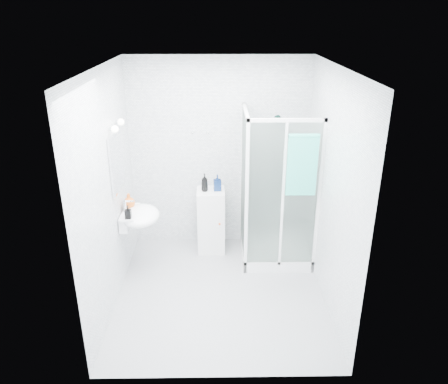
{
  "coord_description": "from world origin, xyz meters",
  "views": [
    {
      "loc": [
        -0.02,
        -4.33,
        3.11
      ],
      "look_at": [
        0.05,
        0.35,
        1.15
      ],
      "focal_mm": 35.0,
      "sensor_mm": 36.0,
      "label": 1
    }
  ],
  "objects_px": {
    "wall_basin": "(139,216)",
    "shower_enclosure": "(271,229)",
    "soap_dispenser_orange": "(129,201)",
    "soap_dispenser_black": "(128,212)",
    "shampoo_bottle_a": "(205,183)",
    "storage_cabinet": "(211,221)",
    "shampoo_bottle_b": "(217,183)",
    "hand_towel": "(302,164)"
  },
  "relations": [
    {
      "from": "wall_basin",
      "to": "soap_dispenser_black",
      "type": "xyz_separation_m",
      "value": [
        -0.08,
        -0.19,
        0.14
      ]
    },
    {
      "from": "storage_cabinet",
      "to": "soap_dispenser_orange",
      "type": "distance_m",
      "value": 1.21
    },
    {
      "from": "wall_basin",
      "to": "shampoo_bottle_a",
      "type": "bearing_deg",
      "value": 35.2
    },
    {
      "from": "soap_dispenser_black",
      "to": "shampoo_bottle_b",
      "type": "bearing_deg",
      "value": 36.52
    },
    {
      "from": "shampoo_bottle_b",
      "to": "soap_dispenser_orange",
      "type": "xyz_separation_m",
      "value": [
        -1.08,
        -0.47,
        -0.04
      ]
    },
    {
      "from": "hand_towel",
      "to": "shampoo_bottle_b",
      "type": "height_order",
      "value": "hand_towel"
    },
    {
      "from": "shower_enclosure",
      "to": "storage_cabinet",
      "type": "relative_size",
      "value": 2.24
    },
    {
      "from": "shower_enclosure",
      "to": "wall_basin",
      "type": "xyz_separation_m",
      "value": [
        -1.66,
        -0.32,
        0.35
      ]
    },
    {
      "from": "soap_dispenser_black",
      "to": "hand_towel",
      "type": "bearing_deg",
      "value": 2.99
    },
    {
      "from": "wall_basin",
      "to": "storage_cabinet",
      "type": "distance_m",
      "value": 1.09
    },
    {
      "from": "wall_basin",
      "to": "shampoo_bottle_b",
      "type": "bearing_deg",
      "value": 31.14
    },
    {
      "from": "wall_basin",
      "to": "shampoo_bottle_a",
      "type": "xyz_separation_m",
      "value": [
        0.79,
        0.56,
        0.21
      ]
    },
    {
      "from": "wall_basin",
      "to": "shower_enclosure",
      "type": "bearing_deg",
      "value": 10.81
    },
    {
      "from": "wall_basin",
      "to": "soap_dispenser_orange",
      "type": "distance_m",
      "value": 0.23
    },
    {
      "from": "shower_enclosure",
      "to": "hand_towel",
      "type": "relative_size",
      "value": 2.71
    },
    {
      "from": "shower_enclosure",
      "to": "shampoo_bottle_a",
      "type": "height_order",
      "value": "shower_enclosure"
    },
    {
      "from": "shampoo_bottle_a",
      "to": "soap_dispenser_orange",
      "type": "bearing_deg",
      "value": -153.77
    },
    {
      "from": "shampoo_bottle_b",
      "to": "soap_dispenser_black",
      "type": "bearing_deg",
      "value": -143.48
    },
    {
      "from": "shower_enclosure",
      "to": "hand_towel",
      "type": "height_order",
      "value": "shower_enclosure"
    },
    {
      "from": "shampoo_bottle_b",
      "to": "soap_dispenser_black",
      "type": "distance_m",
      "value": 1.29
    },
    {
      "from": "shower_enclosure",
      "to": "shampoo_bottle_b",
      "type": "relative_size",
      "value": 9.27
    },
    {
      "from": "soap_dispenser_orange",
      "to": "soap_dispenser_black",
      "type": "xyz_separation_m",
      "value": [
        0.04,
        -0.3,
        -0.01
      ]
    },
    {
      "from": "shampoo_bottle_a",
      "to": "wall_basin",
      "type": "bearing_deg",
      "value": -144.8
    },
    {
      "from": "hand_towel",
      "to": "soap_dispenser_orange",
      "type": "relative_size",
      "value": 3.97
    },
    {
      "from": "storage_cabinet",
      "to": "shampoo_bottle_b",
      "type": "distance_m",
      "value": 0.56
    },
    {
      "from": "storage_cabinet",
      "to": "soap_dispenser_orange",
      "type": "bearing_deg",
      "value": -156.41
    },
    {
      "from": "soap_dispenser_orange",
      "to": "soap_dispenser_black",
      "type": "bearing_deg",
      "value": -81.59
    },
    {
      "from": "wall_basin",
      "to": "shampoo_bottle_a",
      "type": "height_order",
      "value": "shampoo_bottle_a"
    },
    {
      "from": "wall_basin",
      "to": "soap_dispenser_orange",
      "type": "height_order",
      "value": "soap_dispenser_orange"
    },
    {
      "from": "shampoo_bottle_b",
      "to": "shower_enclosure",
      "type": "bearing_deg",
      "value": -20.63
    },
    {
      "from": "storage_cabinet",
      "to": "soap_dispenser_orange",
      "type": "relative_size",
      "value": 4.8
    },
    {
      "from": "hand_towel",
      "to": "soap_dispenser_black",
      "type": "xyz_separation_m",
      "value": [
        -2.01,
        -0.1,
        -0.55
      ]
    },
    {
      "from": "wall_basin",
      "to": "storage_cabinet",
      "type": "relative_size",
      "value": 0.63
    },
    {
      "from": "shower_enclosure",
      "to": "shampoo_bottle_a",
      "type": "relative_size",
      "value": 8.44
    },
    {
      "from": "shampoo_bottle_a",
      "to": "soap_dispenser_orange",
      "type": "xyz_separation_m",
      "value": [
        -0.91,
        -0.45,
        -0.05
      ]
    },
    {
      "from": "shampoo_bottle_b",
      "to": "soap_dispenser_black",
      "type": "height_order",
      "value": "shampoo_bottle_b"
    },
    {
      "from": "shampoo_bottle_a",
      "to": "soap_dispenser_black",
      "type": "relative_size",
      "value": 1.51
    },
    {
      "from": "wall_basin",
      "to": "shampoo_bottle_b",
      "type": "relative_size",
      "value": 2.6
    },
    {
      "from": "shower_enclosure",
      "to": "soap_dispenser_orange",
      "type": "relative_size",
      "value": 10.77
    },
    {
      "from": "soap_dispenser_orange",
      "to": "soap_dispenser_black",
      "type": "height_order",
      "value": "soap_dispenser_orange"
    },
    {
      "from": "hand_towel",
      "to": "shampoo_bottle_a",
      "type": "height_order",
      "value": "hand_towel"
    },
    {
      "from": "storage_cabinet",
      "to": "shampoo_bottle_a",
      "type": "distance_m",
      "value": 0.57
    }
  ]
}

